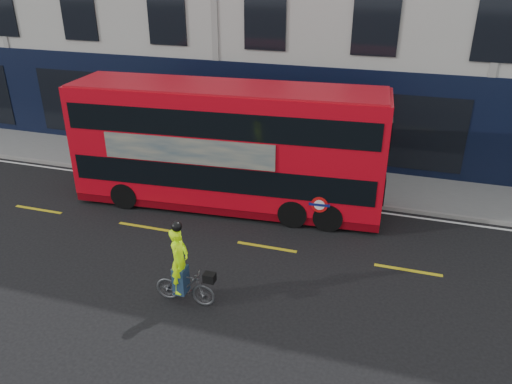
% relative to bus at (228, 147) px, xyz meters
% --- Properties ---
extents(ground, '(120.00, 120.00, 0.00)m').
position_rel_bus_xyz_m(ground, '(-2.00, -3.80, -2.10)').
color(ground, black).
rests_on(ground, ground).
extents(pavement, '(60.00, 3.00, 0.12)m').
position_rel_bus_xyz_m(pavement, '(-2.00, 2.70, -2.04)').
color(pavement, gray).
rests_on(pavement, ground).
extents(kerb, '(60.00, 0.12, 0.13)m').
position_rel_bus_xyz_m(kerb, '(-2.00, 1.20, -2.03)').
color(kerb, gray).
rests_on(kerb, ground).
extents(road_edge_line, '(58.00, 0.10, 0.01)m').
position_rel_bus_xyz_m(road_edge_line, '(-2.00, 0.90, -2.10)').
color(road_edge_line, silver).
rests_on(road_edge_line, ground).
extents(lane_dashes, '(58.00, 0.12, 0.01)m').
position_rel_bus_xyz_m(lane_dashes, '(-2.00, -2.30, -2.10)').
color(lane_dashes, gold).
rests_on(lane_dashes, ground).
extents(bus, '(10.30, 3.05, 4.09)m').
position_rel_bus_xyz_m(bus, '(0.00, 0.00, 0.00)').
color(bus, red).
rests_on(bus, ground).
extents(cyclist, '(1.57, 0.62, 2.25)m').
position_rel_bus_xyz_m(cyclist, '(0.78, -5.36, -1.33)').
color(cyclist, '#4A4C50').
rests_on(cyclist, ground).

